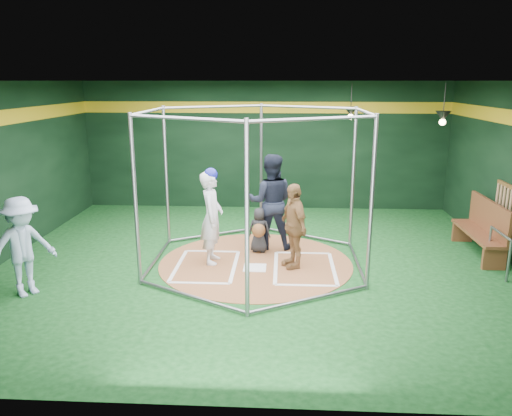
# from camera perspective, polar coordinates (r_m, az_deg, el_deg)

# --- Properties ---
(room_shell) EXTENTS (10.10, 9.10, 3.53)m
(room_shell) POSITION_cam_1_polar(r_m,az_deg,el_deg) (9.46, -0.03, 3.70)
(room_shell) COLOR #0D3A13
(room_shell) RESTS_ON ground
(clay_disc) EXTENTS (3.80, 3.80, 0.01)m
(clay_disc) POSITION_cam_1_polar(r_m,az_deg,el_deg) (9.93, -0.03, -6.27)
(clay_disc) COLOR #975C36
(clay_disc) RESTS_ON ground
(home_plate) EXTENTS (0.43, 0.43, 0.01)m
(home_plate) POSITION_cam_1_polar(r_m,az_deg,el_deg) (9.64, -0.13, -6.83)
(home_plate) COLOR white
(home_plate) RESTS_ON clay_disc
(batter_box_left) EXTENTS (1.17, 1.77, 0.01)m
(batter_box_left) POSITION_cam_1_polar(r_m,az_deg,el_deg) (9.79, -5.71, -6.59)
(batter_box_left) COLOR white
(batter_box_left) RESTS_ON clay_disc
(batter_box_right) EXTENTS (1.17, 1.77, 0.01)m
(batter_box_right) POSITION_cam_1_polar(r_m,az_deg,el_deg) (9.68, 5.55, -6.81)
(batter_box_right) COLOR white
(batter_box_right) RESTS_ON clay_disc
(batting_cage) EXTENTS (4.05, 4.67, 3.00)m
(batting_cage) POSITION_cam_1_polar(r_m,az_deg,el_deg) (9.50, -0.03, 2.19)
(batting_cage) COLOR gray
(batting_cage) RESTS_ON ground
(bat_rack) EXTENTS (0.07, 1.25, 0.98)m
(bat_rack) POSITION_cam_1_polar(r_m,az_deg,el_deg) (10.91, 26.89, -0.22)
(bat_rack) COLOR brown
(bat_rack) RESTS_ON room_shell
(pendant_lamp_near) EXTENTS (0.34, 0.34, 0.90)m
(pendant_lamp_near) POSITION_cam_1_polar(r_m,az_deg,el_deg) (13.01, 10.77, 10.75)
(pendant_lamp_near) COLOR black
(pendant_lamp_near) RESTS_ON room_shell
(pendant_lamp_far) EXTENTS (0.34, 0.34, 0.90)m
(pendant_lamp_far) POSITION_cam_1_polar(r_m,az_deg,el_deg) (11.83, 20.59, 9.76)
(pendant_lamp_far) COLOR black
(pendant_lamp_far) RESTS_ON room_shell
(batter_figure) EXTENTS (0.44, 0.67, 1.89)m
(batter_figure) POSITION_cam_1_polar(r_m,az_deg,el_deg) (9.72, -5.08, -0.94)
(batter_figure) COLOR silver
(batter_figure) RESTS_ON clay_disc
(visitor_leopard) EXTENTS (0.75, 1.04, 1.64)m
(visitor_leopard) POSITION_cam_1_polar(r_m,az_deg,el_deg) (9.50, 4.31, -2.03)
(visitor_leopard) COLOR tan
(visitor_leopard) RESTS_ON clay_disc
(catcher_figure) EXTENTS (0.52, 0.59, 0.95)m
(catcher_figure) POSITION_cam_1_polar(r_m,az_deg,el_deg) (10.35, 0.36, -2.53)
(catcher_figure) COLOR black
(catcher_figure) RESTS_ON clay_disc
(umpire) EXTENTS (0.99, 0.77, 2.02)m
(umpire) POSITION_cam_1_polar(r_m,az_deg,el_deg) (10.54, 1.67, 0.74)
(umpire) COLOR black
(umpire) RESTS_ON clay_disc
(bystander_blue) EXTENTS (1.16, 1.24, 1.68)m
(bystander_blue) POSITION_cam_1_polar(r_m,az_deg,el_deg) (9.10, -25.12, -4.05)
(bystander_blue) COLOR #A8BFDF
(bystander_blue) RESTS_ON ground
(dugout_bench) EXTENTS (0.46, 1.96, 1.14)m
(dugout_bench) POSITION_cam_1_polar(r_m,az_deg,el_deg) (11.24, 24.54, -2.02)
(dugout_bench) COLOR brown
(dugout_bench) RESTS_ON ground
(steel_railing) EXTENTS (0.05, 0.92, 0.79)m
(steel_railing) POSITION_cam_1_polar(r_m,az_deg,el_deg) (10.31, 26.08, -3.92)
(steel_railing) COLOR gray
(steel_railing) RESTS_ON ground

